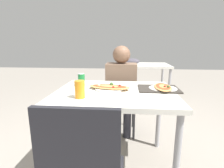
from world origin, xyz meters
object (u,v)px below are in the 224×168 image
drink_glass (80,89)px  soda_can (81,80)px  chair_far_seated (121,94)px  person_seated (121,84)px  pizza_main (109,87)px  dining_table (115,100)px  pizza_second (163,88)px

drink_glass → soda_can: bearing=102.7°
chair_far_seated → soda_can: bearing=57.2°
person_seated → soda_can: person_seated is taller
pizza_main → soda_can: (-0.29, 0.11, 0.04)m
person_seated → soda_can: bearing=51.2°
dining_table → drink_glass: drink_glass is taller
dining_table → pizza_main: size_ratio=2.52×
dining_table → chair_far_seated: chair_far_seated is taller
drink_glass → person_seated: bearing=71.4°
drink_glass → pizza_main: bearing=54.8°
dining_table → soda_can: size_ratio=8.53×
pizza_main → pizza_second: size_ratio=1.24×
dining_table → person_seated: person_seated is taller
pizza_main → drink_glass: drink_glass is taller
drink_glass → pizza_second: (0.70, 0.32, -0.05)m
dining_table → chair_far_seated: size_ratio=1.14×
soda_can → drink_glass: bearing=-77.3°
dining_table → soda_can: soda_can is taller
dining_table → chair_far_seated: bearing=87.3°
person_seated → drink_glass: size_ratio=8.43×
dining_table → pizza_main: 0.13m
pizza_main → pizza_second: 0.50m
chair_far_seated → pizza_second: 0.83m
pizza_main → chair_far_seated: bearing=82.6°
dining_table → pizza_second: (0.44, 0.09, 0.10)m
person_seated → pizza_main: person_seated is taller
pizza_main → person_seated: bearing=81.1°
pizza_second → soda_can: bearing=174.6°
soda_can → drink_glass: 0.41m
dining_table → drink_glass: bearing=-138.2°
pizza_main → dining_table: bearing=-44.5°
dining_table → pizza_main: bearing=135.5°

